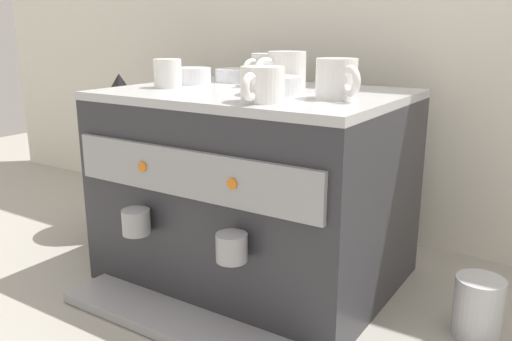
{
  "coord_description": "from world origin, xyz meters",
  "views": [
    {
      "loc": [
        0.62,
        -0.95,
        0.55
      ],
      "look_at": [
        0.0,
        0.0,
        0.25
      ],
      "focal_mm": 37.26,
      "sensor_mm": 36.0,
      "label": 1
    }
  ],
  "objects_px": {
    "ceramic_cup_3": "(285,70)",
    "ceramic_cup_4": "(266,70)",
    "ceramic_bowl_1": "(272,86)",
    "ceramic_cup_1": "(262,84)",
    "ceramic_cup_2": "(338,79)",
    "ceramic_bowl_0": "(238,75)",
    "ceramic_cup_0": "(168,73)",
    "espresso_machine": "(255,187)",
    "coffee_grinder": "(124,157)",
    "milk_pitcher": "(478,307)",
    "ceramic_bowl_2": "(190,76)"
  },
  "relations": [
    {
      "from": "ceramic_cup_2",
      "to": "ceramic_cup_4",
      "type": "bearing_deg",
      "value": 150.9
    },
    {
      "from": "ceramic_cup_0",
      "to": "ceramic_cup_2",
      "type": "xyz_separation_m",
      "value": [
        0.4,
        0.02,
        0.01
      ]
    },
    {
      "from": "ceramic_cup_2",
      "to": "ceramic_bowl_0",
      "type": "relative_size",
      "value": 0.96
    },
    {
      "from": "ceramic_bowl_1",
      "to": "coffee_grinder",
      "type": "distance_m",
      "value": 0.57
    },
    {
      "from": "ceramic_bowl_0",
      "to": "ceramic_bowl_1",
      "type": "distance_m",
      "value": 0.28
    },
    {
      "from": "ceramic_cup_0",
      "to": "ceramic_cup_3",
      "type": "relative_size",
      "value": 0.76
    },
    {
      "from": "ceramic_bowl_2",
      "to": "milk_pitcher",
      "type": "bearing_deg",
      "value": -2.04
    },
    {
      "from": "ceramic_cup_4",
      "to": "ceramic_cup_0",
      "type": "bearing_deg",
      "value": -135.83
    },
    {
      "from": "ceramic_cup_1",
      "to": "ceramic_bowl_0",
      "type": "relative_size",
      "value": 1.04
    },
    {
      "from": "ceramic_cup_3",
      "to": "ceramic_cup_4",
      "type": "bearing_deg",
      "value": 149.8
    },
    {
      "from": "ceramic_bowl_0",
      "to": "ceramic_bowl_2",
      "type": "height_order",
      "value": "ceramic_bowl_2"
    },
    {
      "from": "ceramic_cup_2",
      "to": "milk_pitcher",
      "type": "height_order",
      "value": "ceramic_cup_2"
    },
    {
      "from": "milk_pitcher",
      "to": "ceramic_cup_0",
      "type": "bearing_deg",
      "value": -174.38
    },
    {
      "from": "ceramic_bowl_2",
      "to": "milk_pitcher",
      "type": "height_order",
      "value": "ceramic_bowl_2"
    },
    {
      "from": "ceramic_bowl_1",
      "to": "ceramic_bowl_2",
      "type": "height_order",
      "value": "ceramic_bowl_2"
    },
    {
      "from": "ceramic_cup_0",
      "to": "espresso_machine",
      "type": "bearing_deg",
      "value": 15.66
    },
    {
      "from": "ceramic_cup_2",
      "to": "ceramic_cup_3",
      "type": "xyz_separation_m",
      "value": [
        -0.16,
        0.09,
        0.0
      ]
    },
    {
      "from": "ceramic_cup_3",
      "to": "ceramic_bowl_2",
      "type": "relative_size",
      "value": 1.26
    },
    {
      "from": "ceramic_cup_0",
      "to": "ceramic_cup_1",
      "type": "xyz_separation_m",
      "value": [
        0.31,
        -0.09,
        -0.0
      ]
    },
    {
      "from": "ceramic_cup_3",
      "to": "espresso_machine",
      "type": "bearing_deg",
      "value": -126.36
    },
    {
      "from": "milk_pitcher",
      "to": "ceramic_cup_4",
      "type": "bearing_deg",
      "value": 170.35
    },
    {
      "from": "espresso_machine",
      "to": "ceramic_cup_0",
      "type": "relative_size",
      "value": 6.56
    },
    {
      "from": "espresso_machine",
      "to": "ceramic_bowl_2",
      "type": "distance_m",
      "value": 0.31
    },
    {
      "from": "ceramic_bowl_2",
      "to": "ceramic_bowl_1",
      "type": "bearing_deg",
      "value": -16.23
    },
    {
      "from": "ceramic_bowl_1",
      "to": "ceramic_bowl_0",
      "type": "bearing_deg",
      "value": 139.0
    },
    {
      "from": "espresso_machine",
      "to": "ceramic_bowl_1",
      "type": "distance_m",
      "value": 0.25
    },
    {
      "from": "ceramic_bowl_0",
      "to": "ceramic_cup_1",
      "type": "bearing_deg",
      "value": -48.65
    },
    {
      "from": "ceramic_cup_2",
      "to": "ceramic_bowl_0",
      "type": "height_order",
      "value": "ceramic_cup_2"
    },
    {
      "from": "ceramic_cup_0",
      "to": "ceramic_cup_4",
      "type": "distance_m",
      "value": 0.22
    },
    {
      "from": "ceramic_cup_1",
      "to": "ceramic_bowl_1",
      "type": "relative_size",
      "value": 1.03
    },
    {
      "from": "ceramic_cup_4",
      "to": "ceramic_bowl_2",
      "type": "height_order",
      "value": "ceramic_cup_4"
    },
    {
      "from": "ceramic_bowl_0",
      "to": "coffee_grinder",
      "type": "height_order",
      "value": "ceramic_bowl_0"
    },
    {
      "from": "ceramic_cup_0",
      "to": "ceramic_bowl_1",
      "type": "distance_m",
      "value": 0.26
    },
    {
      "from": "espresso_machine",
      "to": "milk_pitcher",
      "type": "xyz_separation_m",
      "value": [
        0.48,
        0.01,
        -0.15
      ]
    },
    {
      "from": "ceramic_cup_1",
      "to": "ceramic_bowl_1",
      "type": "bearing_deg",
      "value": 111.76
    },
    {
      "from": "ceramic_cup_4",
      "to": "milk_pitcher",
      "type": "relative_size",
      "value": 1.0
    },
    {
      "from": "coffee_grinder",
      "to": "espresso_machine",
      "type": "bearing_deg",
      "value": -4.58
    },
    {
      "from": "ceramic_cup_3",
      "to": "milk_pitcher",
      "type": "height_order",
      "value": "ceramic_cup_3"
    },
    {
      "from": "ceramic_bowl_1",
      "to": "coffee_grinder",
      "type": "xyz_separation_m",
      "value": [
        -0.52,
        0.08,
        -0.23
      ]
    },
    {
      "from": "ceramic_cup_2",
      "to": "ceramic_bowl_1",
      "type": "xyz_separation_m",
      "value": [
        -0.14,
        -0.01,
        -0.02
      ]
    },
    {
      "from": "ceramic_cup_0",
      "to": "milk_pitcher",
      "type": "relative_size",
      "value": 0.82
    },
    {
      "from": "ceramic_cup_1",
      "to": "espresso_machine",
      "type": "bearing_deg",
      "value": 126.96
    },
    {
      "from": "ceramic_cup_2",
      "to": "milk_pitcher",
      "type": "xyz_separation_m",
      "value": [
        0.28,
        0.05,
        -0.41
      ]
    },
    {
      "from": "ceramic_bowl_1",
      "to": "ceramic_cup_1",
      "type": "bearing_deg",
      "value": -68.24
    },
    {
      "from": "ceramic_cup_2",
      "to": "espresso_machine",
      "type": "bearing_deg",
      "value": 170.86
    },
    {
      "from": "coffee_grinder",
      "to": "milk_pitcher",
      "type": "relative_size",
      "value": 3.86
    },
    {
      "from": "espresso_machine",
      "to": "ceramic_bowl_1",
      "type": "relative_size",
      "value": 5.46
    },
    {
      "from": "coffee_grinder",
      "to": "ceramic_cup_2",
      "type": "bearing_deg",
      "value": -6.02
    },
    {
      "from": "ceramic_bowl_1",
      "to": "ceramic_bowl_2",
      "type": "xyz_separation_m",
      "value": [
        -0.28,
        0.08,
        0.0
      ]
    },
    {
      "from": "ceramic_cup_2",
      "to": "ceramic_bowl_0",
      "type": "bearing_deg",
      "value": 153.32
    }
  ]
}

